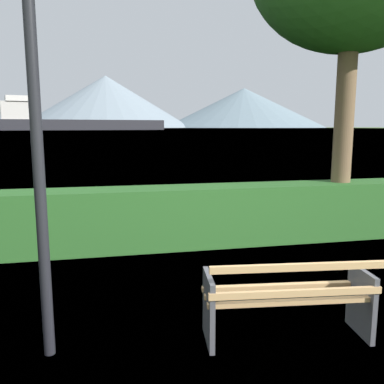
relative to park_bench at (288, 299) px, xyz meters
The scene contains 7 objects.
ground_plane 0.43m from the park_bench, 83.83° to the left, with size 1400.00×1400.00×0.00m, color #4C6B33.
water_surface 307.65m from the park_bench, 90.00° to the left, with size 620.00×620.00×0.00m, color slate.
park_bench is the anchor object (origin of this frame).
hedge_row 3.35m from the park_bench, 89.89° to the left, with size 10.88×0.75×1.04m, color #285B23.
lamp_post 3.14m from the park_bench, behind, with size 0.30×0.30×3.83m.
cargo_ship_large 231.19m from the park_bench, 95.74° to the left, with size 96.38×36.81×17.51m.
distant_hills 601.47m from the park_bench, 98.16° to the left, with size 765.96×362.67×72.45m.
Camera 1 is at (-1.69, -3.49, 2.08)m, focal length 37.79 mm.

